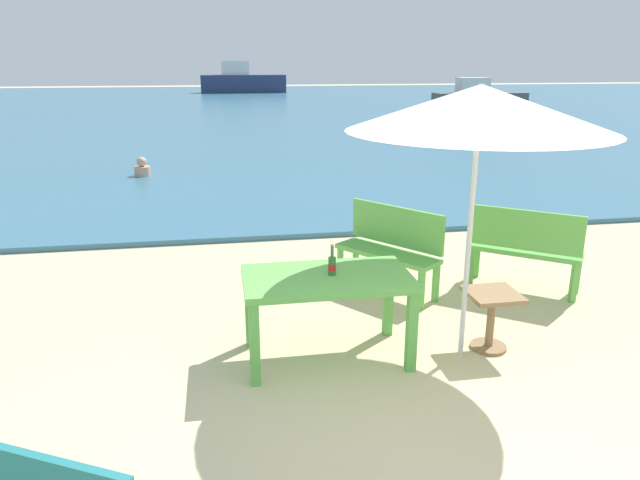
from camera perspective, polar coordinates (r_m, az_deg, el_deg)
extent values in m
plane|color=beige|center=(4.06, 10.81, -20.70)|extent=(120.00, 120.00, 0.00)
cube|color=#386B84|center=(33.09, -7.91, 12.81)|extent=(120.00, 50.00, 0.08)
cube|color=#60B24C|center=(4.87, 0.71, -3.80)|extent=(1.40, 0.80, 0.06)
cube|color=#60B24C|center=(4.65, -6.41, -10.12)|extent=(0.08, 0.08, 0.70)
cube|color=#60B24C|center=(4.88, 8.95, -8.87)|extent=(0.08, 0.08, 0.70)
cube|color=#60B24C|center=(5.26, -6.90, -6.76)|extent=(0.08, 0.08, 0.70)
cube|color=#60B24C|center=(5.47, 6.68, -5.82)|extent=(0.08, 0.08, 0.70)
cylinder|color=#2D662D|center=(4.84, 1.19, -2.58)|extent=(0.06, 0.06, 0.16)
cone|color=#2D662D|center=(4.82, 1.19, -1.71)|extent=(0.06, 0.06, 0.03)
cylinder|color=#2D662D|center=(4.80, 1.20, -1.06)|extent=(0.03, 0.03, 0.09)
cylinder|color=red|center=(4.85, 1.19, -2.66)|extent=(0.07, 0.07, 0.05)
cylinder|color=gold|center=(4.79, 1.20, -0.52)|extent=(0.03, 0.03, 0.01)
cylinder|color=silver|center=(4.96, 14.47, 1.14)|extent=(0.04, 0.04, 2.30)
cone|color=white|center=(4.80, 15.34, 12.35)|extent=(2.10, 2.10, 0.36)
cube|color=olive|center=(5.32, 16.57, -5.14)|extent=(0.44, 0.44, 0.04)
cylinder|color=olive|center=(5.42, 16.33, -7.78)|extent=(0.07, 0.07, 0.50)
cylinder|color=olive|center=(5.52, 16.13, -9.99)|extent=(0.32, 0.32, 0.03)
cube|color=#60B24C|center=(6.42, 6.55, -1.33)|extent=(1.01, 1.17, 0.05)
cube|color=#60B24C|center=(6.46, 7.48, 1.36)|extent=(0.76, 0.98, 0.44)
cube|color=#60B24C|center=(6.71, 1.99, -2.53)|extent=(0.06, 0.06, 0.42)
cube|color=#60B24C|center=(6.10, 9.86, -4.86)|extent=(0.06, 0.06, 0.42)
cube|color=#60B24C|center=(6.91, 3.51, -1.95)|extent=(0.06, 0.06, 0.42)
cube|color=#60B24C|center=(6.32, 11.26, -4.13)|extent=(0.06, 0.06, 0.42)
cube|color=#60B24C|center=(6.86, 19.37, -0.99)|extent=(1.17, 1.02, 0.05)
cube|color=#60B24C|center=(6.63, 19.38, 0.92)|extent=(0.97, 0.77, 0.44)
cube|color=#60B24C|center=(7.02, 23.79, -3.15)|extent=(0.06, 0.06, 0.42)
cube|color=#60B24C|center=(7.15, 15.03, -1.87)|extent=(0.06, 0.06, 0.42)
cube|color=#60B24C|center=(6.75, 23.58, -3.89)|extent=(0.06, 0.06, 0.42)
cube|color=#60B24C|center=(6.89, 14.49, -2.55)|extent=(0.06, 0.06, 0.42)
cylinder|color=tan|center=(13.24, -16.98, 6.46)|extent=(0.34, 0.34, 0.20)
sphere|color=tan|center=(13.21, -17.05, 7.33)|extent=(0.21, 0.21, 0.21)
cube|color=navy|center=(46.69, -7.50, 14.91)|extent=(6.41, 1.75, 1.31)
cube|color=silver|center=(46.64, -8.30, 16.31)|extent=(2.04, 1.31, 1.02)
cube|color=#4C4C4C|center=(29.72, 15.32, 12.85)|extent=(4.43, 1.21, 0.91)
cube|color=silver|center=(29.52, 14.71, 14.44)|extent=(1.41, 0.91, 0.71)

